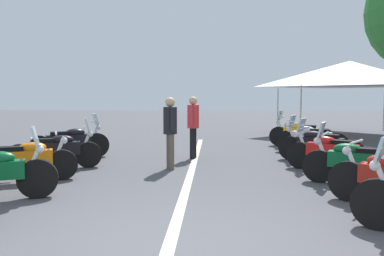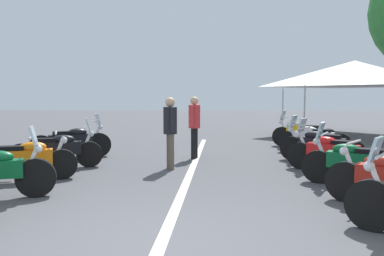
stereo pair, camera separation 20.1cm
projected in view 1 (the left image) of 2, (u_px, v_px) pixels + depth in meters
The scene contains 13 objects.
ground_plane at pixel (168, 251), 4.38m from camera, with size 80.00×80.00×0.00m, color #4C4C51.
lane_centre_stripe at pixel (190, 177), 8.35m from camera, with size 13.99×0.16×0.01m, color beige.
motorcycle_left_row_2 at pixel (24, 160), 7.79m from camera, with size 1.01×1.98×0.99m.
motorcycle_left_row_3 at pixel (56, 150), 9.19m from camera, with size 0.95×2.09×1.20m.
motorcycle_left_row_4 at pixel (70, 141), 10.66m from camera, with size 1.21×1.99×1.23m.
motorcycle_right_row_2 at pixel (355, 162), 7.48m from camera, with size 1.03×1.91×1.22m.
motorcycle_right_row_3 at pixel (331, 151), 8.88m from camera, with size 1.22×1.89×1.21m.
motorcycle_right_row_4 at pixel (319, 144), 10.12m from camera, with size 1.18×1.99×1.21m.
motorcycle_right_row_5 at pixel (311, 138), 11.61m from camera, with size 1.12×1.98×1.01m.
motorcycle_right_row_6 at pixel (300, 133), 13.06m from camera, with size 1.11×2.01×1.22m.
bystander_0 at pixel (170, 127), 9.13m from camera, with size 0.50×0.32×1.69m.
bystander_1 at pixel (193, 122), 10.70m from camera, with size 0.52×0.32×1.70m.
event_tent at pixel (350, 74), 16.72m from camera, with size 5.78×5.78×3.20m.
Camera 1 is at (-4.23, -0.51, 1.74)m, focal length 36.60 mm.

